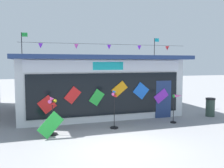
{
  "coord_description": "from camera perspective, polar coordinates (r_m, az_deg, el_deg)",
  "views": [
    {
      "loc": [
        -2.88,
        -7.83,
        2.97
      ],
      "look_at": [
        0.86,
        3.69,
        1.92
      ],
      "focal_mm": 39.71,
      "sensor_mm": 36.0,
      "label": 1
    }
  ],
  "objects": [
    {
      "name": "wind_spinner_center_left",
      "position": [
        12.61,
        14.55,
        -4.43
      ],
      "size": [
        0.61,
        0.29,
        1.41
      ],
      "color": "black",
      "rests_on": "ground_plane"
    },
    {
      "name": "ground_plane",
      "position": [
        8.85,
        2.17,
        -14.63
      ],
      "size": [
        80.0,
        80.0,
        0.0
      ],
      "primitive_type": "plane",
      "color": "gray"
    },
    {
      "name": "display_kite_on_ground",
      "position": [
        10.11,
        -13.94,
        -9.14
      ],
      "size": [
        1.06,
        0.23,
        1.06
      ],
      "primitive_type": "cube",
      "rotation": [
        -0.2,
        0.79,
        0.0
      ],
      "color": "green",
      "rests_on": "ground_plane"
    },
    {
      "name": "wind_spinner_far_left",
      "position": [
        10.43,
        -13.54,
        -6.5
      ],
      "size": [
        0.37,
        0.37,
        1.58
      ],
      "color": "black",
      "rests_on": "ground_plane"
    },
    {
      "name": "kite_shop_building",
      "position": [
        15.06,
        -4.14,
        0.06
      ],
      "size": [
        9.05,
        6.54,
        4.62
      ],
      "color": "silver",
      "rests_on": "ground_plane"
    },
    {
      "name": "wind_spinner_left",
      "position": [
        11.13,
        0.56,
        -5.58
      ],
      "size": [
        0.36,
        0.36,
        1.74
      ],
      "color": "black",
      "rests_on": "ground_plane"
    },
    {
      "name": "trash_bin",
      "position": [
        14.76,
        21.68,
        -4.96
      ],
      "size": [
        0.52,
        0.52,
        1.01
      ],
      "color": "#2D4238",
      "rests_on": "ground_plane"
    }
  ]
}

